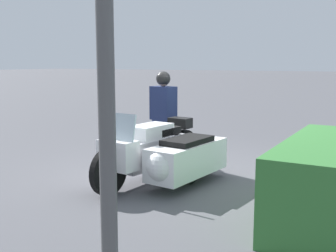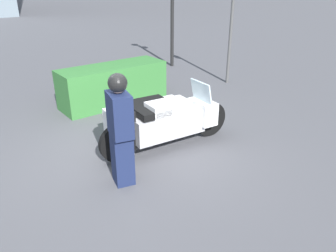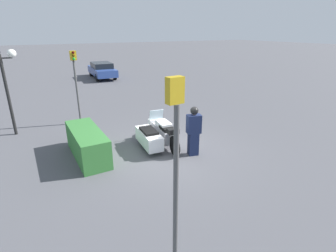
{
  "view_description": "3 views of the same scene",
  "coord_description": "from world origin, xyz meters",
  "views": [
    {
      "loc": [
        6.44,
        3.29,
        1.93
      ],
      "look_at": [
        0.81,
        0.13,
        0.93
      ],
      "focal_mm": 45.0,
      "sensor_mm": 36.0,
      "label": 1
    },
    {
      "loc": [
        -2.65,
        -4.58,
        2.92
      ],
      "look_at": [
        0.57,
        -0.43,
        0.54
      ],
      "focal_mm": 35.0,
      "sensor_mm": 36.0,
      "label": 2
    },
    {
      "loc": [
        -7.32,
        4.14,
        4.13
      ],
      "look_at": [
        0.17,
        -0.13,
        0.94
      ],
      "focal_mm": 28.0,
      "sensor_mm": 36.0,
      "label": 3
    }
  ],
  "objects": [
    {
      "name": "ground_plane",
      "position": [
        0.0,
        0.0,
        0.0
      ],
      "size": [
        160.0,
        160.0,
        0.0
      ],
      "primitive_type": "plane",
      "color": "#4C4C51"
    },
    {
      "name": "police_motorcycle",
      "position": [
        0.79,
        0.07,
        0.48
      ],
      "size": [
        2.67,
        1.4,
        1.17
      ],
      "rotation": [
        0.0,
        0.0,
        -0.11
      ],
      "color": "black",
      "rests_on": "ground"
    },
    {
      "name": "officer_rider",
      "position": [
        -0.54,
        -0.73,
        0.92
      ],
      "size": [
        0.4,
        0.53,
        1.74
      ],
      "rotation": [
        0.0,
        0.0,
        2.89
      ],
      "color": "#192347",
      "rests_on": "ground"
    },
    {
      "name": "hedge_bush_curbside",
      "position": [
        1.12,
        2.5,
        0.49
      ],
      "size": [
        2.67,
        0.9,
        0.97
      ],
      "primitive_type": "cube",
      "color": "#337033",
      "rests_on": "ground"
    },
    {
      "name": "traffic_light_near",
      "position": [
        4.7,
        1.97,
        2.17
      ],
      "size": [
        0.23,
        0.27,
        3.29
      ],
      "rotation": [
        0.0,
        0.0,
        3.18
      ],
      "color": "#4C4C4C",
      "rests_on": "ground"
    }
  ]
}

